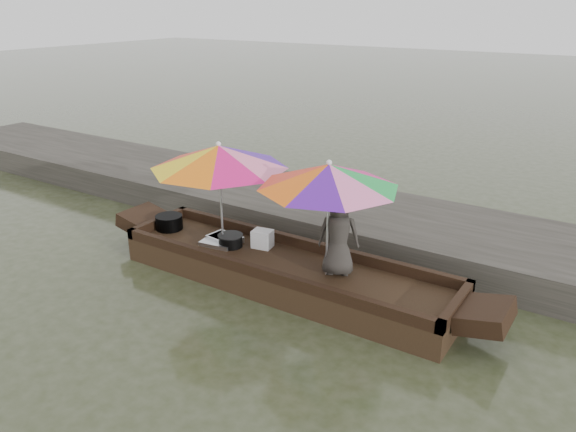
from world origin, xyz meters
The scene contains 11 objects.
water centered at (0.00, 0.00, 0.00)m, with size 80.00×80.00×0.00m, color #2D331A.
dock centered at (0.00, 2.20, 0.25)m, with size 22.00×2.20×0.50m, color #2D2B26.
boat_hull centered at (0.00, 0.00, 0.17)m, with size 4.86×1.20×0.35m, color black.
cooking_pot centered at (-2.18, 0.03, 0.46)m, with size 0.42×0.42×0.22m, color black.
tray_crayfish centered at (-1.13, 0.10, 0.39)m, with size 0.49×0.34×0.09m, color silver.
tray_scallop centered at (-1.14, -0.02, 0.38)m, with size 0.49×0.34×0.06m, color silver.
charcoal_grill centered at (-0.95, 0.03, 0.43)m, with size 0.35×0.35×0.16m, color black.
supply_bag centered at (-0.54, 0.26, 0.48)m, with size 0.28×0.22×0.26m, color silver.
vendor centered at (0.77, 0.11, 0.90)m, with size 0.54×0.35×1.11m, color #312D29.
umbrella_bow centered at (-1.08, 0.00, 1.12)m, with size 1.94×1.94×1.55m, color pink, non-canonical shape.
umbrella_stern centered at (0.66, 0.00, 1.12)m, with size 1.79×1.79×1.55m, color green, non-canonical shape.
Camera 1 is at (3.83, -5.82, 3.72)m, focal length 35.00 mm.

